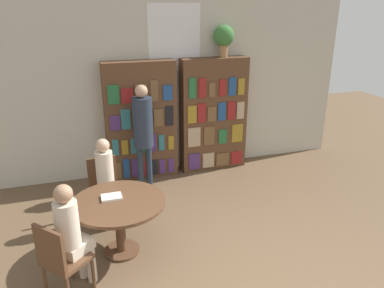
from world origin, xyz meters
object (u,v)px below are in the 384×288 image
at_px(chair_left_side, 105,186).
at_px(flower_vase, 224,37).
at_px(chair_near_camera, 60,258).
at_px(librarian_standing, 143,127).
at_px(seated_reader_right, 72,231).
at_px(seated_reader_left, 106,178).
at_px(reading_table, 119,211).
at_px(bookshelf_right, 213,115).
at_px(bookshelf_left, 141,121).

bearing_deg(chair_left_side, flower_vase, -156.96).
height_order(chair_near_camera, librarian_standing, librarian_standing).
xyz_separation_m(flower_vase, seated_reader_right, (-2.68, -2.61, -1.66)).
xyz_separation_m(flower_vase, seated_reader_left, (-2.23, -1.43, -1.67)).
relative_size(flower_vase, reading_table, 0.48).
xyz_separation_m(bookshelf_right, chair_left_side, (-2.08, -1.24, -0.52)).
xyz_separation_m(chair_left_side, librarian_standing, (0.71, 0.74, 0.58)).
bearing_deg(bookshelf_right, librarian_standing, -159.96).
bearing_deg(flower_vase, chair_left_side, -151.03).
distance_m(bookshelf_left, chair_left_side, 1.54).
bearing_deg(librarian_standing, bookshelf_right, 20.04).
bearing_deg(seated_reader_right, flower_vase, 92.27).
distance_m(chair_near_camera, chair_left_side, 1.59).
bearing_deg(flower_vase, reading_table, -135.26).
distance_m(reading_table, seated_reader_left, 0.72).
relative_size(chair_left_side, librarian_standing, 0.51).
height_order(bookshelf_right, reading_table, bookshelf_right).
bearing_deg(bookshelf_left, flower_vase, 0.19).
relative_size(seated_reader_left, seated_reader_right, 0.99).
relative_size(chair_left_side, seated_reader_right, 0.71).
distance_m(bookshelf_right, reading_table, 2.94).
height_order(bookshelf_left, librarian_standing, bookshelf_left).
distance_m(bookshelf_right, flower_vase, 1.36).
bearing_deg(flower_vase, bookshelf_right, -178.21).
relative_size(bookshelf_right, chair_near_camera, 2.29).
xyz_separation_m(bookshelf_left, reading_table, (-0.67, -2.13, -0.43)).
distance_m(chair_near_camera, seated_reader_left, 1.45).
height_order(bookshelf_left, flower_vase, flower_vase).
relative_size(chair_near_camera, seated_reader_left, 0.72).
relative_size(bookshelf_right, reading_table, 1.82).
xyz_separation_m(chair_near_camera, seated_reader_right, (0.14, 0.12, 0.21)).
height_order(seated_reader_left, seated_reader_right, seated_reader_right).
height_order(flower_vase, reading_table, flower_vase).
xyz_separation_m(bookshelf_left, flower_vase, (1.48, 0.01, 1.35)).
distance_m(flower_vase, chair_near_camera, 4.34).
xyz_separation_m(flower_vase, chair_near_camera, (-2.82, -2.73, -1.86)).
relative_size(bookshelf_left, seated_reader_left, 1.64).
bearing_deg(bookshelf_left, seated_reader_left, -117.63).
xyz_separation_m(bookshelf_right, chair_near_camera, (-2.65, -2.73, -0.52)).
xyz_separation_m(seated_reader_left, librarian_standing, (0.69, 0.92, 0.38)).
distance_m(flower_vase, librarian_standing, 2.07).
bearing_deg(seated_reader_left, flower_vase, -153.27).
bearing_deg(reading_table, flower_vase, 44.74).
height_order(bookshelf_left, chair_left_side, bookshelf_left).
bearing_deg(chair_left_side, seated_reader_right, 66.33).
xyz_separation_m(flower_vase, librarian_standing, (-1.54, -0.51, -1.29)).
bearing_deg(librarian_standing, reading_table, -110.71).
height_order(seated_reader_left, librarian_standing, librarian_standing).
relative_size(bookshelf_right, librarian_standing, 1.17).
xyz_separation_m(bookshelf_right, reading_table, (-1.99, -2.13, -0.43)).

